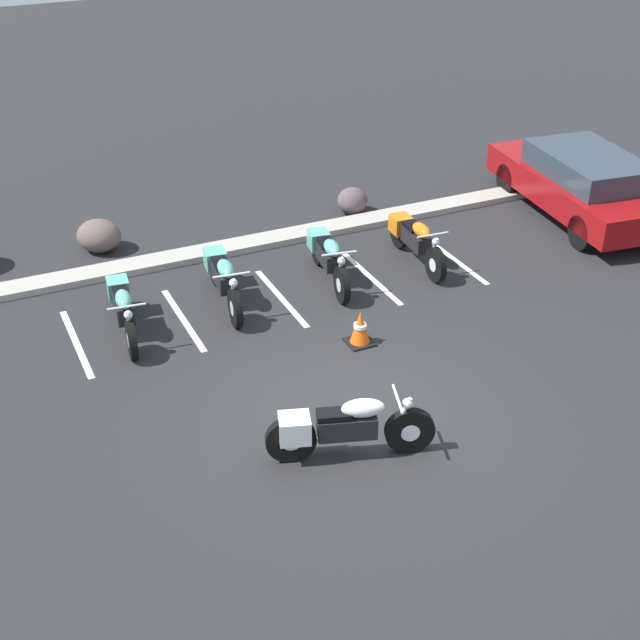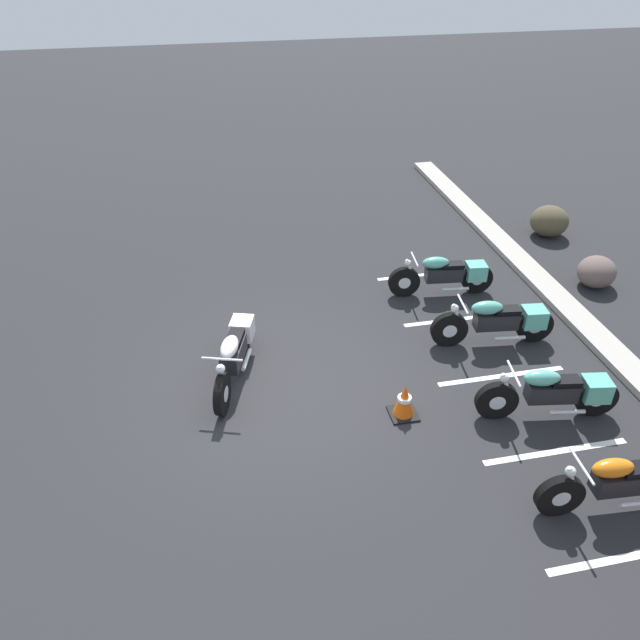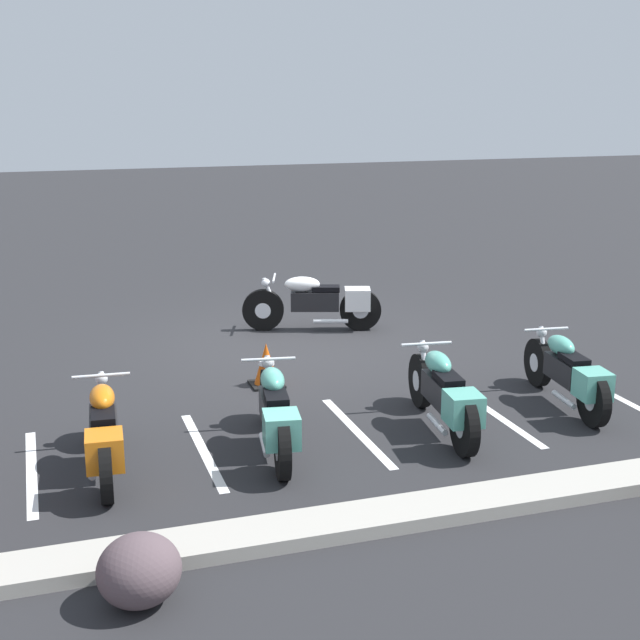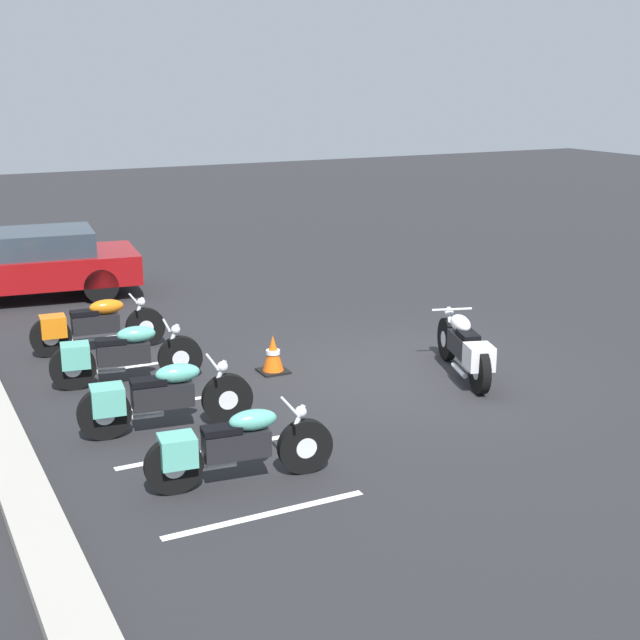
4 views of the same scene
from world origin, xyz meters
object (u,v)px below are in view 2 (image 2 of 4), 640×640
at_px(traffic_cone, 404,401).
at_px(motorcycle_white_featured, 235,352).
at_px(parked_bike_0, 447,274).
at_px(landscape_rock_0, 597,272).
at_px(parked_bike_2, 556,392).
at_px(landscape_rock_2, 549,221).
at_px(parked_bike_1, 499,321).
at_px(parked_bike_3, 626,482).

bearing_deg(traffic_cone, motorcycle_white_featured, -122.01).
distance_m(parked_bike_0, landscape_rock_0, 2.99).
bearing_deg(parked_bike_2, landscape_rock_2, -109.00).
height_order(parked_bike_1, parked_bike_2, parked_bike_1).
bearing_deg(parked_bike_0, landscape_rock_2, -142.08).
distance_m(parked_bike_1, landscape_rock_0, 3.06).
distance_m(parked_bike_0, parked_bike_1, 1.72).
bearing_deg(traffic_cone, parked_bike_1, 123.73).
distance_m(parked_bike_0, traffic_cone, 3.61).
relative_size(parked_bike_0, parked_bike_3, 0.98).
xyz_separation_m(parked_bike_2, landscape_rock_0, (-3.27, 2.74, -0.14)).
height_order(parked_bike_0, parked_bike_3, parked_bike_3).
height_order(parked_bike_1, traffic_cone, parked_bike_1).
bearing_deg(motorcycle_white_featured, landscape_rock_2, 134.20).
bearing_deg(parked_bike_3, motorcycle_white_featured, -35.16).
bearing_deg(parked_bike_3, landscape_rock_2, -108.42).
relative_size(parked_bike_2, traffic_cone, 3.76).
bearing_deg(parked_bike_0, parked_bike_3, 99.02).
relative_size(parked_bike_2, landscape_rock_2, 2.46).
bearing_deg(traffic_cone, landscape_rock_2, 135.05).
bearing_deg(parked_bike_0, motorcycle_white_featured, 28.63).
bearing_deg(motorcycle_white_featured, traffic_cone, 75.88).
xyz_separation_m(parked_bike_1, landscape_rock_2, (-3.65, 2.94, -0.10)).
height_order(motorcycle_white_featured, parked_bike_2, motorcycle_white_featured).
relative_size(parked_bike_0, parked_bike_2, 0.98).
bearing_deg(landscape_rock_2, landscape_rock_0, -5.80).
relative_size(parked_bike_3, traffic_cone, 3.74).
relative_size(parked_bike_1, landscape_rock_0, 2.57).
xyz_separation_m(parked_bike_1, parked_bike_2, (1.86, -0.02, -0.01)).
distance_m(parked_bike_2, parked_bike_3, 1.68).
height_order(parked_bike_1, landscape_rock_2, parked_bike_1).
distance_m(parked_bike_0, parked_bike_2, 3.57).
relative_size(parked_bike_0, landscape_rock_0, 2.47).
xyz_separation_m(parked_bike_2, landscape_rock_2, (-5.51, 2.96, -0.09)).
distance_m(parked_bike_3, landscape_rock_2, 7.78).
height_order(motorcycle_white_featured, parked_bike_0, motorcycle_white_featured).
relative_size(motorcycle_white_featured, parked_bike_2, 1.00).
bearing_deg(parked_bike_2, parked_bike_3, 98.83).
xyz_separation_m(motorcycle_white_featured, parked_bike_0, (-1.68, 4.13, -0.02)).
bearing_deg(landscape_rock_0, parked_bike_2, -39.96).
relative_size(parked_bike_1, traffic_cone, 3.82).
xyz_separation_m(parked_bike_2, traffic_cone, (-0.45, -2.08, -0.18)).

